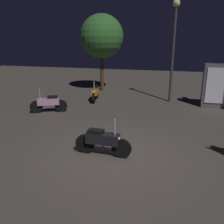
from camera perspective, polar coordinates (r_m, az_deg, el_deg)
The scene contains 7 objects.
ground_plane at distance 7.00m, azimuth 0.52°, elevation -10.06°, with size 40.00×40.00×0.00m, color #4C443D.
motorcycle_black_foreground at distance 6.77m, azimuth -2.28°, elevation -6.94°, with size 1.66×0.32×1.11m.
motorcycle_orange_parked_left at distance 12.89m, azimuth -4.04°, elevation 4.65°, with size 0.47×1.65×1.11m.
motorcycle_pink_parked_right at distance 11.11m, azimuth -14.98°, elevation 2.09°, with size 1.54×0.80×1.11m.
streetlamp_far at distance 12.78m, azimuth 14.62°, elevation 16.52°, with size 0.36×0.36×5.03m.
tree_left_bg at distance 15.40m, azimuth -2.48°, elevation 17.63°, with size 2.68×2.68×4.72m.
kiosk_billboard at distance 12.57m, azimuth 24.50°, elevation 5.70°, with size 1.62×0.60×2.10m.
Camera 1 is at (1.58, -6.03, 3.18)m, focal length 38.10 mm.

